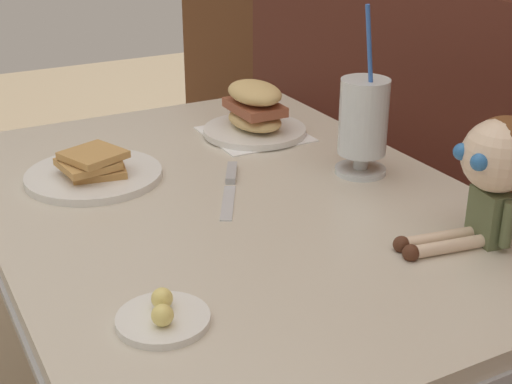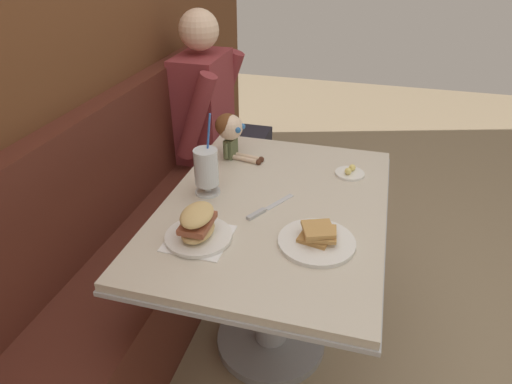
{
  "view_description": "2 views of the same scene",
  "coord_description": "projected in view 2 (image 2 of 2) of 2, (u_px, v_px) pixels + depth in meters",
  "views": [
    {
      "loc": [
        1.04,
        -0.33,
        1.26
      ],
      "look_at": [
        0.06,
        0.2,
        0.77
      ],
      "focal_mm": 51.25,
      "sensor_mm": 36.0,
      "label": 1
    },
    {
      "loc": [
        -1.36,
        -0.12,
        1.63
      ],
      "look_at": [
        0.01,
        0.25,
        0.78
      ],
      "focal_mm": 31.55,
      "sensor_mm": 36.0,
      "label": 2
    }
  ],
  "objects": [
    {
      "name": "diner_table",
      "position": [
        273.0,
        246.0,
        1.75
      ],
      "size": [
        1.11,
        0.81,
        0.74
      ],
      "color": "beige",
      "rests_on": "ground"
    },
    {
      "name": "ground_plane",
      "position": [
        310.0,
        351.0,
        1.99
      ],
      "size": [
        8.0,
        8.0,
        0.0
      ],
      "primitive_type": "plane",
      "color": "#998466"
    },
    {
      "name": "butter_saucer",
      "position": [
        350.0,
        173.0,
        1.84
      ],
      "size": [
        0.12,
        0.12,
        0.04
      ],
      "color": "white",
      "rests_on": "diner_table"
    },
    {
      "name": "booth_bench",
      "position": [
        135.0,
        262.0,
        2.01
      ],
      "size": [
        2.6,
        0.48,
        1.0
      ],
      "color": "#512319",
      "rests_on": "ground"
    },
    {
      "name": "milkshake_glass",
      "position": [
        206.0,
        169.0,
        1.67
      ],
      "size": [
        0.1,
        0.1,
        0.32
      ],
      "color": "silver",
      "rests_on": "diner_table"
    },
    {
      "name": "butter_knife",
      "position": [
        263.0,
        210.0,
        1.6
      ],
      "size": [
        0.21,
        0.13,
        0.01
      ],
      "color": "silver",
      "rests_on": "diner_table"
    },
    {
      "name": "diner_patron",
      "position": [
        210.0,
        107.0,
        2.52
      ],
      "size": [
        0.55,
        0.48,
        0.81
      ],
      "color": "maroon",
      "rests_on": "booth_bench"
    },
    {
      "name": "toast_plate",
      "position": [
        317.0,
        239.0,
        1.44
      ],
      "size": [
        0.25,
        0.25,
        0.06
      ],
      "color": "white",
      "rests_on": "diner_table"
    },
    {
      "name": "seated_doll",
      "position": [
        230.0,
        130.0,
        1.92
      ],
      "size": [
        0.13,
        0.23,
        0.2
      ],
      "color": "#5B6642",
      "rests_on": "diner_table"
    },
    {
      "name": "wood_panel_wall",
      "position": [
        41.0,
        61.0,
        1.61
      ],
      "size": [
        4.4,
        0.08,
        2.4
      ],
      "primitive_type": "cube",
      "color": "brown",
      "rests_on": "ground"
    },
    {
      "name": "sandwich_plate",
      "position": [
        198.0,
        227.0,
        1.45
      ],
      "size": [
        0.22,
        0.22,
        0.12
      ],
      "color": "white",
      "rests_on": "diner_table"
    }
  ]
}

